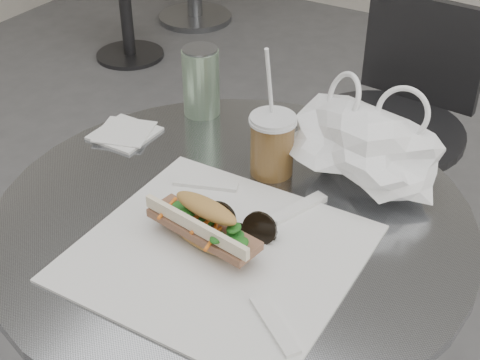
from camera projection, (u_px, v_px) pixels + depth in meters
The scene contains 9 objects.
cafe_table at pixel (233, 332), 1.21m from camera, with size 0.76×0.76×0.74m.
chair_far at pixel (385, 167), 1.85m from camera, with size 0.42×0.43×0.79m.
sandwich_paper at pixel (219, 253), 0.97m from camera, with size 0.39×0.36×0.00m, color white.
banh_mi at pixel (204, 225), 0.96m from camera, with size 0.23×0.12×0.08m.
iced_coffee at pixel (272, 144), 1.11m from camera, with size 0.08×0.08×0.23m.
sunglasses at pixel (240, 225), 0.99m from camera, with size 0.12×0.04×0.05m.
plastic_bag at pixel (363, 146), 1.10m from camera, with size 0.25×0.19×0.12m, color white, non-canonical shape.
napkin_stack at pixel (125, 133), 1.24m from camera, with size 0.12×0.12×0.01m.
drink_can at pixel (201, 81), 1.28m from camera, with size 0.07×0.07×0.14m.
Camera 1 is at (0.44, -0.51, 1.38)m, focal length 50.00 mm.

